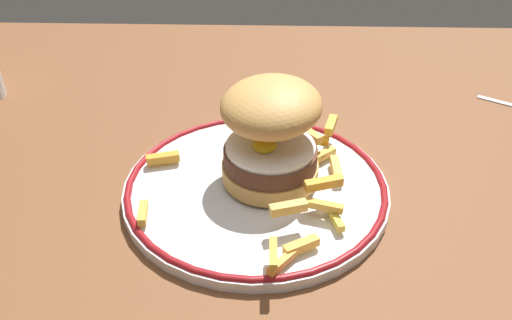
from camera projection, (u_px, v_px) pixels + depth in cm
name	position (u px, v px, depth cm)	size (l,w,h in cm)	color
ground_plane	(244.00, 217.00, 62.92)	(118.05, 99.61, 4.00)	brown
dinner_plate	(256.00, 188.00, 62.56)	(28.73, 28.73, 1.60)	silver
burger	(271.00, 132.00, 60.53)	(15.13, 15.21, 10.85)	tan
fries_pile	(290.00, 178.00, 60.84)	(22.03, 24.43, 2.90)	gold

